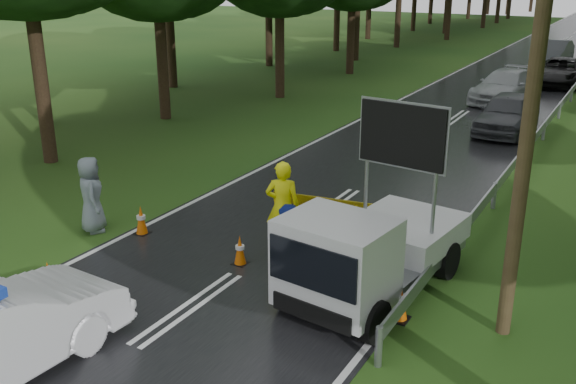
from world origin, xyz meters
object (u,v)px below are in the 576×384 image
Objects in this scene: queue_car_first at (508,113)px; queue_car_second at (505,86)px; officer at (283,207)px; queue_car_fourth at (553,53)px; barrier at (325,208)px; work_truck at (368,251)px; civilian at (290,250)px; queue_car_third at (561,72)px.

queue_car_second is (-1.31, 6.00, -0.03)m from queue_car_first.
queue_car_fourth is at bearing -113.22° from officer.
barrier is 1.21× the size of officer.
work_truck is 2.62× the size of civilian.
officer is 19.43m from queue_car_second.
officer is 1.16× the size of civilian.
work_truck is at bearing -84.22° from queue_car_fourth.
work_truck reaches higher than queue_car_third.
civilian is at bearing 102.54° from officer.
queue_car_second is 1.02× the size of queue_car_fourth.
queue_car_second is (-1.69, 20.50, -0.23)m from work_truck.
barrier is 0.49× the size of queue_car_third.
queue_car_second is at bearing -103.14° from queue_car_third.
officer is at bearing -84.33° from queue_car_second.
queue_car_first is at bearing 99.07° from work_truck.
officer is at bearing -88.44° from queue_car_fourth.
queue_car_fourth is at bearing 100.07° from work_truck.
officer is at bearing -128.62° from barrier.
queue_car_third is 1.05× the size of queue_car_fourth.
queue_car_fourth is at bearing 75.63° from civilian.
civilian reaches higher than barrier.
queue_car_second reaches higher than queue_car_third.
queue_car_first is 0.87× the size of queue_car_third.
queue_car_first is (-0.38, 14.50, -0.21)m from work_truck.
barrier is 2.60m from civilian.
queue_car_first is at bearing -83.46° from queue_car_fourth.
officer is at bearing 163.55° from work_truck.
officer reaches higher than queue_car_third.
queue_car_first is (0.98, 15.01, -0.13)m from civilian.
queue_car_first is (1.49, 12.46, -0.03)m from barrier.
work_truck is 0.91× the size of queue_car_third.
queue_car_third is at bearing 90.35° from queue_car_first.
queue_car_third is (1.29, 27.01, -0.18)m from civilian.
civilian reaches higher than queue_car_second.
civilian is 15.04m from queue_car_first.
barrier is at bearing -94.98° from queue_car_first.
queue_car_third is at bearing 97.72° from work_truck.
queue_car_third is at bearing 82.74° from queue_car_second.
officer is at bearing -93.35° from queue_car_third.
work_truck is 2.26× the size of officer.
civilian reaches higher than queue_car_first.
barrier is (-1.87, 2.04, -0.17)m from work_truck.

